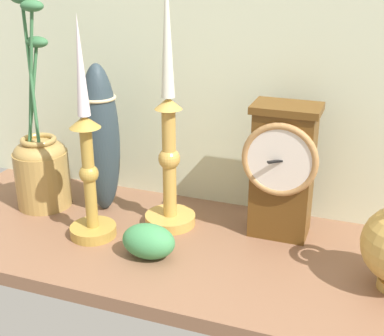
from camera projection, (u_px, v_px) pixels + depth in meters
The scene contains 8 objects.
ground_plane at pixel (186, 250), 90.96cm from camera, with size 100.00×36.00×2.40cm, color brown.
back_wall at pixel (223, 33), 94.34cm from camera, with size 120.00×2.00×65.00cm, color beige.
mantel_clock at pixel (282, 169), 89.24cm from camera, with size 12.48×9.41×23.20cm.
candlestick_tall_left at pixel (88, 166), 88.40cm from camera, with size 8.00×8.00×37.57cm.
candlestick_tall_center at pixel (169, 146), 91.58cm from camera, with size 9.11×9.11×45.53cm.
brass_vase_jar at pixel (41, 163), 101.38cm from camera, with size 10.29×10.29×39.41cm.
tall_ceramic_vase at pixel (100, 139), 97.66cm from camera, with size 7.00×7.00×27.99cm.
ivy_sprig at pixel (149, 241), 85.79cm from camera, with size 8.85×6.20×5.59cm.
Camera 1 is at (28.02, -73.85, 46.02)cm, focal length 50.09 mm.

